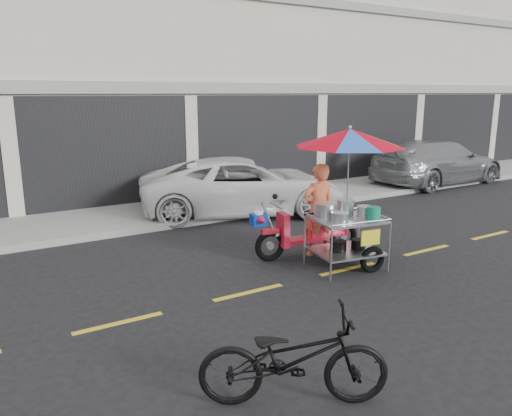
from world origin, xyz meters
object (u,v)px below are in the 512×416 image
near_bicycle (293,358)px  food_vendor_rig (336,177)px  white_pickup (243,186)px  silver_pickup (438,162)px

near_bicycle → food_vendor_rig: size_ratio=0.75×
white_pickup → near_bicycle: white_pickup is taller
near_bicycle → silver_pickup: bearing=-26.8°
near_bicycle → food_vendor_rig: (3.06, 3.04, 1.06)m
white_pickup → near_bicycle: (-3.51, -7.09, -0.22)m
near_bicycle → food_vendor_rig: 4.44m
food_vendor_rig → near_bicycle: bearing=-125.9°
silver_pickup → white_pickup: bearing=89.8°
silver_pickup → food_vendor_rig: size_ratio=2.06×
white_pickup → near_bicycle: 7.91m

